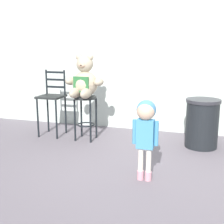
{
  "coord_description": "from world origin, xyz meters",
  "views": [
    {
      "loc": [
        0.78,
        -3.51,
        1.58
      ],
      "look_at": [
        -0.48,
        0.58,
        0.64
      ],
      "focal_mm": 48.51,
      "sensor_mm": 36.0,
      "label": 1
    }
  ],
  "objects_px": {
    "child_walking": "(146,123)",
    "bar_chair_empty": "(52,99)",
    "teddy_bear": "(84,81)",
    "trash_bin": "(202,123)",
    "bar_stool_with_teddy": "(86,109)"
  },
  "relations": [
    {
      "from": "teddy_bear",
      "to": "trash_bin",
      "type": "relative_size",
      "value": 0.91
    },
    {
      "from": "bar_chair_empty",
      "to": "child_walking",
      "type": "bearing_deg",
      "value": -35.33
    },
    {
      "from": "teddy_bear",
      "to": "child_walking",
      "type": "xyz_separation_m",
      "value": [
        1.27,
        -1.25,
        -0.31
      ]
    },
    {
      "from": "teddy_bear",
      "to": "bar_chair_empty",
      "type": "distance_m",
      "value": 0.77
    },
    {
      "from": "child_walking",
      "to": "trash_bin",
      "type": "distance_m",
      "value": 1.62
    },
    {
      "from": "teddy_bear",
      "to": "child_walking",
      "type": "height_order",
      "value": "teddy_bear"
    },
    {
      "from": "bar_stool_with_teddy",
      "to": "bar_chair_empty",
      "type": "distance_m",
      "value": 0.69
    },
    {
      "from": "child_walking",
      "to": "bar_chair_empty",
      "type": "xyz_separation_m",
      "value": [
        -1.95,
        1.38,
        -0.05
      ]
    },
    {
      "from": "child_walking",
      "to": "bar_chair_empty",
      "type": "distance_m",
      "value": 2.39
    },
    {
      "from": "bar_chair_empty",
      "to": "trash_bin",
      "type": "bearing_deg",
      "value": 1.75
    },
    {
      "from": "bar_stool_with_teddy",
      "to": "trash_bin",
      "type": "relative_size",
      "value": 0.97
    },
    {
      "from": "bar_stool_with_teddy",
      "to": "child_walking",
      "type": "distance_m",
      "value": 1.82
    },
    {
      "from": "bar_stool_with_teddy",
      "to": "bar_chair_empty",
      "type": "height_order",
      "value": "bar_chair_empty"
    },
    {
      "from": "bar_stool_with_teddy",
      "to": "teddy_bear",
      "type": "bearing_deg",
      "value": -90.0
    },
    {
      "from": "teddy_bear",
      "to": "bar_chair_empty",
      "type": "xyz_separation_m",
      "value": [
        -0.67,
        0.13,
        -0.36
      ]
    }
  ]
}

